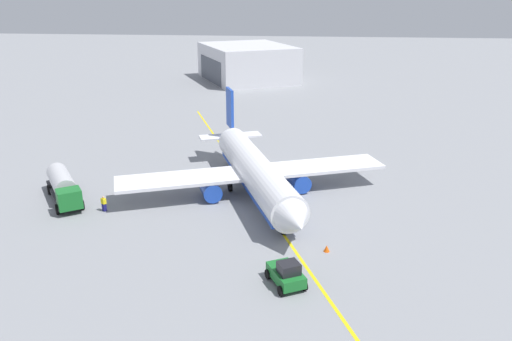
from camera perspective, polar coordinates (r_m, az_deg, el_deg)
ground_plane at (r=58.36m, az=0.00°, el=-2.77°), size 400.00×400.00×0.00m
airplane at (r=57.81m, az=-0.12°, el=-0.11°), size 30.77×30.69×9.80m
fuel_tanker at (r=60.22m, az=-20.80°, el=-1.64°), size 9.63×7.70×3.15m
pushback_tug at (r=41.30m, az=3.44°, el=-11.48°), size 4.12×3.61×2.20m
refueling_worker at (r=56.38m, az=-16.68°, el=-3.60°), size 0.60×0.63×1.71m
safety_cone_nose at (r=46.74m, az=7.92°, el=-8.64°), size 0.56×0.56×0.62m
distant_hangar at (r=131.63m, az=-0.98°, el=11.97°), size 30.35×28.30×8.76m
taxi_line_marking at (r=58.36m, az=0.00°, el=-2.77°), size 80.65×31.50×0.01m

